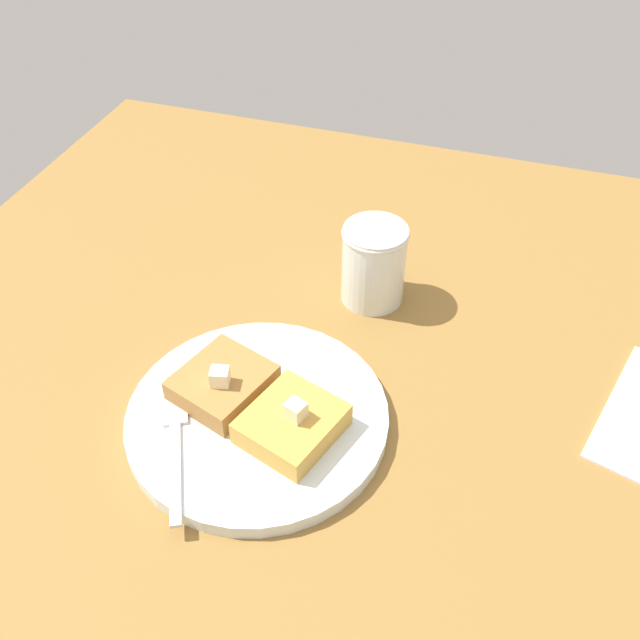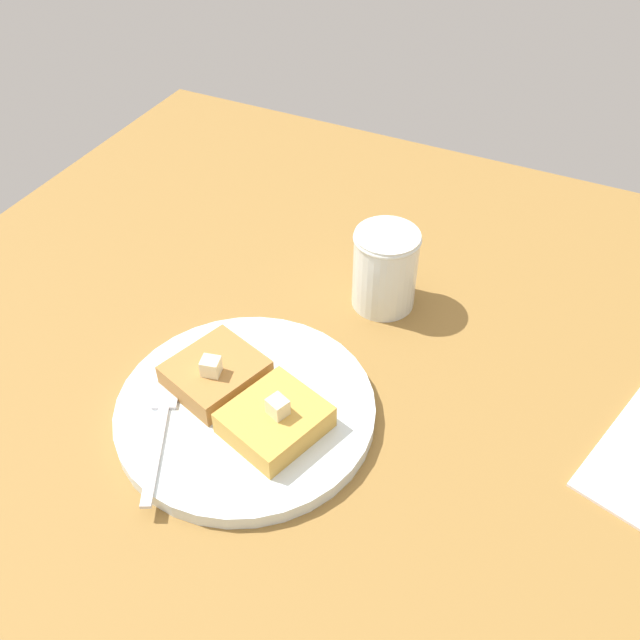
# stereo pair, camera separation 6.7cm
# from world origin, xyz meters

# --- Properties ---
(table_surface) EXTENTS (0.92, 0.92, 0.02)m
(table_surface) POSITION_xyz_m (0.00, 0.00, 0.01)
(table_surface) COLOR olive
(table_surface) RESTS_ON ground
(plate) EXTENTS (0.23, 0.23, 0.01)m
(plate) POSITION_xyz_m (0.03, 0.08, 0.03)
(plate) COLOR silver
(plate) RESTS_ON table_surface
(toast_slice_left) EXTENTS (0.09, 0.10, 0.02)m
(toast_slice_left) POSITION_xyz_m (-0.01, 0.09, 0.05)
(toast_slice_left) COLOR gold
(toast_slice_left) RESTS_ON plate
(toast_slice_middle) EXTENTS (0.09, 0.10, 0.02)m
(toast_slice_middle) POSITION_xyz_m (0.06, 0.06, 0.05)
(toast_slice_middle) COLOR #A87439
(toast_slice_middle) RESTS_ON plate
(butter_pat_primary) EXTENTS (0.02, 0.02, 0.02)m
(butter_pat_primary) POSITION_xyz_m (-0.01, 0.09, 0.07)
(butter_pat_primary) COLOR beige
(butter_pat_primary) RESTS_ON toast_slice_left
(butter_pat_secondary) EXTENTS (0.02, 0.02, 0.02)m
(butter_pat_secondary) POSITION_xyz_m (0.06, 0.07, 0.07)
(butter_pat_secondary) COLOR #F6F1C8
(butter_pat_secondary) RESTS_ON toast_slice_middle
(fork) EXTENTS (0.08, 0.15, 0.00)m
(fork) POSITION_xyz_m (0.08, 0.12, 0.04)
(fork) COLOR silver
(fork) RESTS_ON plate
(syrup_jar) EXTENTS (0.07, 0.07, 0.09)m
(syrup_jar) POSITION_xyz_m (-0.02, -0.12, 0.07)
(syrup_jar) COLOR #391508
(syrup_jar) RESTS_ON table_surface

